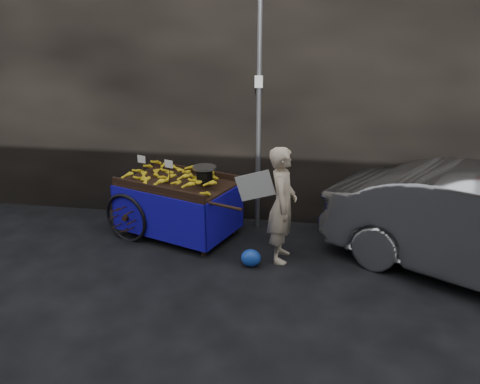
# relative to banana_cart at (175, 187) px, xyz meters

# --- Properties ---
(ground) EXTENTS (80.00, 80.00, 0.00)m
(ground) POSITION_rel_banana_cart_xyz_m (0.96, -0.84, -0.80)
(ground) COLOR black
(ground) RESTS_ON ground
(building_wall) EXTENTS (13.50, 2.00, 5.00)m
(building_wall) POSITION_rel_banana_cart_xyz_m (1.35, 1.76, 1.70)
(building_wall) COLOR black
(building_wall) RESTS_ON ground
(street_pole) EXTENTS (0.12, 0.10, 4.00)m
(street_pole) POSITION_rel_banana_cart_xyz_m (1.26, 0.46, 1.21)
(street_pole) COLOR slate
(street_pole) RESTS_ON ground
(banana_cart) EXTENTS (2.60, 1.80, 1.29)m
(banana_cart) POSITION_rel_banana_cart_xyz_m (0.00, 0.00, 0.00)
(banana_cart) COLOR black
(banana_cart) RESTS_ON ground
(vendor) EXTENTS (0.88, 0.62, 1.67)m
(vendor) POSITION_rel_banana_cart_xyz_m (1.74, -0.58, 0.04)
(vendor) COLOR #C3AF91
(vendor) RESTS_ON ground
(plastic_bag) EXTENTS (0.28, 0.23, 0.25)m
(plastic_bag) POSITION_rel_banana_cart_xyz_m (1.34, -0.88, -0.67)
(plastic_bag) COLOR #163EA9
(plastic_bag) RESTS_ON ground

